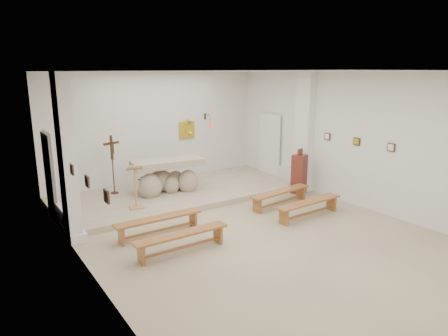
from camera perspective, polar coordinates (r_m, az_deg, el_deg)
ground at (r=8.91m, az=4.61°, el=-9.52°), size 7.00×10.00×0.00m
wall_left at (r=6.81m, az=-18.71°, el=-1.96°), size 0.02×10.00×3.50m
wall_right at (r=10.89m, az=19.33°, el=3.61°), size 0.02×10.00×3.50m
wall_back at (r=12.60m, az=-9.60°, el=5.45°), size 7.00×0.02×3.50m
ceiling at (r=8.20m, az=5.09°, el=13.53°), size 7.00×10.00×0.02m
sanctuary_platform at (r=11.65m, az=-6.20°, el=-3.55°), size 6.98×3.00×0.15m
pilaster_left at (r=8.73m, az=-21.53°, el=1.13°), size 0.26×0.55×3.50m
pilaster_right at (r=12.08m, az=11.39°, el=5.03°), size 0.26×0.55×3.50m
gold_wall_relief at (r=13.05m, az=-5.32°, el=5.42°), size 0.55×0.04×0.55m
sanctuary_lamp at (r=13.16m, az=-2.12°, el=6.24°), size 0.11×0.36×0.44m
station_frame_left_front at (r=6.08m, az=-16.44°, el=-3.91°), size 0.03×0.20×0.20m
station_frame_left_mid at (r=7.01m, az=-18.98°, el=-1.80°), size 0.03×0.20×0.20m
station_frame_left_rear at (r=7.96m, az=-20.91°, el=-0.19°), size 0.03×0.20×0.20m
station_frame_right_front at (r=10.43m, az=22.76°, el=2.74°), size 0.03×0.20×0.20m
station_frame_right_mid at (r=10.99m, az=18.43°, el=3.62°), size 0.03×0.20×0.20m
station_frame_right_rear at (r=11.62m, az=14.54°, el=4.38°), size 0.03×0.20×0.20m
radiator_left at (r=9.78m, az=-22.06°, el=-6.69°), size 0.10×0.85×0.52m
radiator_right at (r=12.90m, az=9.07°, el=-1.04°), size 0.10×0.85×0.52m
altar at (r=11.43m, az=-8.05°, el=-1.48°), size 2.07×0.99×1.03m
lectern at (r=10.19m, az=-12.53°, el=-2.58°), size 0.46×0.41×1.14m
crucifix_stand at (r=11.47m, az=-15.64°, el=1.08°), size 0.49×0.22×1.66m
potted_plant at (r=11.61m, az=-11.11°, el=-1.99°), size 0.64×0.62×0.55m
donation_pedestal at (r=11.88m, az=10.67°, el=-0.81°), size 0.45×0.45×1.33m
bench_left_front at (r=8.88m, az=-9.28°, el=-7.57°), size 1.98×0.33×0.42m
bench_right_front at (r=10.73m, az=8.03°, el=-3.77°), size 2.00×0.52×0.42m
bench_left_second at (r=8.01m, az=-6.06°, el=-9.88°), size 1.98×0.32×0.42m
bench_right_second at (r=10.03m, az=12.05°, el=-5.21°), size 1.98×0.39×0.42m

